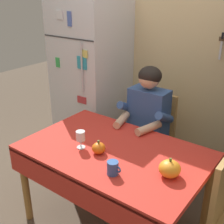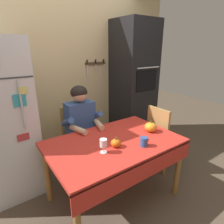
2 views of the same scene
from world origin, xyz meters
TOP-DOWN VIEW (x-y plane):
  - ground_plane at (0.00, 0.00)m, footprint 10.00×10.00m
  - back_wall_assembly at (0.05, 1.35)m, footprint 3.70×0.13m
  - refrigerator at (-0.95, 0.96)m, footprint 0.68×0.71m
  - wall_oven at (1.05, 1.00)m, footprint 0.60×0.64m
  - dining_table at (0.00, 0.08)m, footprint 1.40×0.90m
  - chair_behind_person at (-0.08, 0.87)m, footprint 0.40×0.40m
  - seated_person at (-0.08, 0.68)m, footprint 0.47×0.55m
  - chair_right_side at (0.90, 0.19)m, footprint 0.40×0.40m
  - coffee_mug at (0.18, -0.16)m, footprint 0.11×0.08m
  - wine_glass at (-0.22, -0.03)m, footprint 0.07×0.07m
  - pumpkin_large at (-0.06, -0.01)m, footprint 0.10×0.10m
  - pumpkin_medium at (0.49, 0.04)m, footprint 0.15×0.15m

SIDE VIEW (x-z plane):
  - ground_plane at x=0.00m, z-range 0.00..0.00m
  - chair_behind_person at x=-0.08m, z-range 0.05..0.98m
  - chair_right_side at x=0.90m, z-range 0.05..0.98m
  - dining_table at x=0.00m, z-range 0.29..1.03m
  - seated_person at x=-0.08m, z-range 0.11..1.36m
  - pumpkin_large at x=-0.06m, z-range 0.73..0.84m
  - coffee_mug at x=0.18m, z-range 0.74..0.84m
  - pumpkin_medium at x=0.49m, z-range 0.73..0.86m
  - wine_glass at x=-0.22m, z-range 0.76..0.91m
  - refrigerator at x=-0.95m, z-range 0.00..1.80m
  - wall_oven at x=1.05m, z-range 0.00..2.10m
  - back_wall_assembly at x=0.05m, z-range 0.00..2.60m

